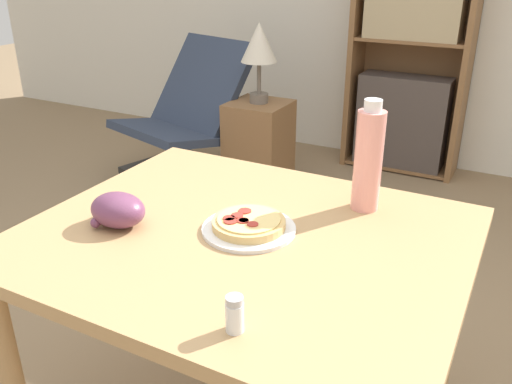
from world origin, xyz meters
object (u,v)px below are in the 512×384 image
Objects in this scene: drink_bottle at (368,159)px; side_table at (259,148)px; pizza_on_plate at (249,225)px; lounge_chair_near at (184,138)px; grape_bunch at (118,210)px; salt_shaker at (235,314)px; bookshelf at (410,52)px; table_lamp at (259,46)px.

side_table is (-1.09, 1.49, -0.62)m from drink_bottle.
pizza_on_plate is 0.25× the size of lounge_chair_near.
pizza_on_plate is 0.33m from grape_bunch.
grape_bunch is at bearing -157.75° from pizza_on_plate.
drink_bottle is (0.51, 0.38, 0.10)m from grape_bunch.
salt_shaker is 0.04× the size of bookshelf.
bookshelf reaches higher than drink_bottle.
bookshelf reaches higher than lounge_chair_near.
drink_bottle reaches higher than salt_shaker.
lounge_chair_near is at bearing 138.27° from drink_bottle.
pizza_on_plate is 0.13× the size of bookshelf.
drink_bottle reaches higher than lounge_chair_near.
lounge_chair_near reaches higher than salt_shaker.
salt_shaker is at bearing -94.78° from drink_bottle.
pizza_on_plate is at bearing -85.26° from bookshelf.
bookshelf is at bearing 50.55° from table_lamp.
table_lamp is (-1.09, 1.49, -0.01)m from drink_bottle.
pizza_on_plate is 0.78× the size of drink_bottle.
pizza_on_plate is at bearing -63.20° from side_table.
salt_shaker is at bearing -36.28° from lounge_chair_near.
table_lamp is at bearing 126.21° from drink_bottle.
salt_shaker is 0.08× the size of lounge_chair_near.
table_lamp is (0.00, -0.00, 0.61)m from side_table.
drink_bottle is 2.35m from bookshelf.
bookshelf is at bearing 88.15° from grape_bunch.
pizza_on_plate is 1.96m from table_lamp.
pizza_on_plate is at bearing -63.20° from table_lamp.
grape_bunch is 2.12× the size of salt_shaker.
pizza_on_plate is 2.23m from lounge_chair_near.
table_lamp reaches higher than lounge_chair_near.
table_lamp reaches higher than side_table.
lounge_chair_near is 1.60× the size of side_table.
bookshelf is at bearing 53.51° from lounge_chair_near.
table_lamp is at bearing 116.47° from salt_shaker.
salt_shaker is 0.16× the size of table_lamp.
grape_bunch is (-0.30, -0.12, 0.03)m from pizza_on_plate.
drink_bottle is (0.21, 0.26, 0.12)m from pizza_on_plate.
salt_shaker is (-0.05, -0.60, -0.10)m from drink_bottle.
drink_bottle is at bearing 85.22° from salt_shaker.
lounge_chair_near is (-1.59, 1.42, -0.61)m from drink_bottle.
grape_bunch is at bearing 154.25° from salt_shaker.
bookshelf is (-0.37, 2.91, -0.01)m from salt_shaker.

